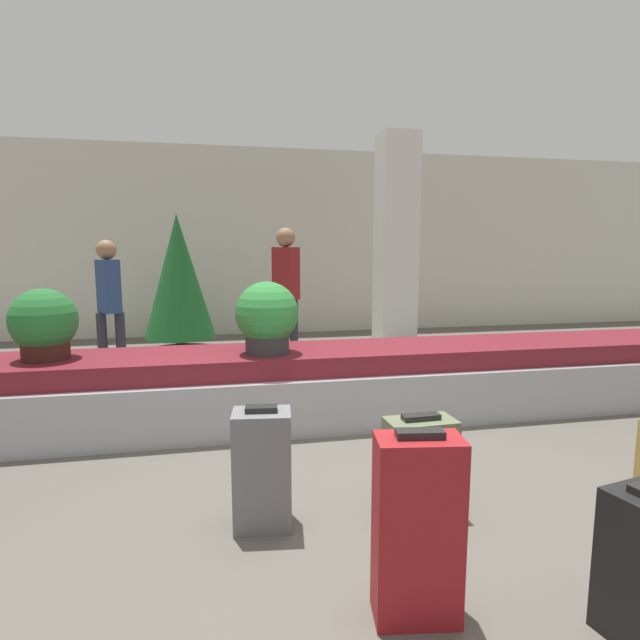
{
  "coord_description": "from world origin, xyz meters",
  "views": [
    {
      "loc": [
        -0.85,
        -2.48,
        1.46
      ],
      "look_at": [
        0.0,
        1.68,
        0.87
      ],
      "focal_mm": 28.0,
      "sensor_mm": 36.0,
      "label": 1
    }
  ],
  "objects_px": {
    "suitcase_2": "(262,469)",
    "suitcase_0": "(417,528)",
    "traveler_0": "(286,283)",
    "pillar": "(396,241)",
    "potted_plant_0": "(267,317)",
    "traveler_1": "(109,297)",
    "decorated_tree": "(179,276)",
    "suitcase_1": "(420,465)",
    "potted_plant_1": "(44,324)"
  },
  "relations": [
    {
      "from": "suitcase_2",
      "to": "potted_plant_0",
      "type": "relative_size",
      "value": 1.12
    },
    {
      "from": "suitcase_2",
      "to": "potted_plant_1",
      "type": "xyz_separation_m",
      "value": [
        -1.54,
        1.67,
        0.57
      ]
    },
    {
      "from": "suitcase_1",
      "to": "potted_plant_1",
      "type": "distance_m",
      "value": 3.01
    },
    {
      "from": "suitcase_2",
      "to": "potted_plant_0",
      "type": "height_order",
      "value": "potted_plant_0"
    },
    {
      "from": "decorated_tree",
      "to": "traveler_1",
      "type": "bearing_deg",
      "value": -112.67
    },
    {
      "from": "suitcase_2",
      "to": "traveler_0",
      "type": "height_order",
      "value": "traveler_0"
    },
    {
      "from": "potted_plant_0",
      "to": "traveler_0",
      "type": "xyz_separation_m",
      "value": [
        0.47,
        2.29,
        0.14
      ]
    },
    {
      "from": "suitcase_2",
      "to": "decorated_tree",
      "type": "relative_size",
      "value": 0.33
    },
    {
      "from": "suitcase_0",
      "to": "traveler_1",
      "type": "bearing_deg",
      "value": 123.2
    },
    {
      "from": "traveler_1",
      "to": "suitcase_2",
      "type": "bearing_deg",
      "value": 172.84
    },
    {
      "from": "suitcase_1",
      "to": "traveler_1",
      "type": "xyz_separation_m",
      "value": [
        -2.3,
        3.55,
        0.66
      ]
    },
    {
      "from": "suitcase_2",
      "to": "potted_plant_1",
      "type": "distance_m",
      "value": 2.34
    },
    {
      "from": "potted_plant_1",
      "to": "decorated_tree",
      "type": "bearing_deg",
      "value": 77.39
    },
    {
      "from": "suitcase_2",
      "to": "potted_plant_0",
      "type": "xyz_separation_m",
      "value": [
        0.18,
        1.55,
        0.6
      ]
    },
    {
      "from": "suitcase_0",
      "to": "decorated_tree",
      "type": "relative_size",
      "value": 0.39
    },
    {
      "from": "traveler_0",
      "to": "decorated_tree",
      "type": "height_order",
      "value": "decorated_tree"
    },
    {
      "from": "potted_plant_1",
      "to": "traveler_0",
      "type": "height_order",
      "value": "traveler_0"
    },
    {
      "from": "potted_plant_0",
      "to": "potted_plant_1",
      "type": "distance_m",
      "value": 1.72
    },
    {
      "from": "suitcase_0",
      "to": "suitcase_2",
      "type": "relative_size",
      "value": 1.18
    },
    {
      "from": "suitcase_2",
      "to": "traveler_0",
      "type": "distance_m",
      "value": 3.96
    },
    {
      "from": "potted_plant_0",
      "to": "pillar",
      "type": "bearing_deg",
      "value": 55.06
    },
    {
      "from": "suitcase_0",
      "to": "potted_plant_0",
      "type": "distance_m",
      "value": 2.43
    },
    {
      "from": "traveler_0",
      "to": "pillar",
      "type": "bearing_deg",
      "value": -105.08
    },
    {
      "from": "traveler_0",
      "to": "traveler_1",
      "type": "height_order",
      "value": "traveler_0"
    },
    {
      "from": "pillar",
      "to": "suitcase_0",
      "type": "bearing_deg",
      "value": -109.05
    },
    {
      "from": "potted_plant_0",
      "to": "traveler_0",
      "type": "distance_m",
      "value": 2.34
    },
    {
      "from": "potted_plant_1",
      "to": "decorated_tree",
      "type": "xyz_separation_m",
      "value": [
        0.77,
        3.42,
        0.19
      ]
    },
    {
      "from": "potted_plant_1",
      "to": "traveler_0",
      "type": "bearing_deg",
      "value": 44.83
    },
    {
      "from": "pillar",
      "to": "traveler_1",
      "type": "distance_m",
      "value": 4.19
    },
    {
      "from": "traveler_1",
      "to": "decorated_tree",
      "type": "height_order",
      "value": "decorated_tree"
    },
    {
      "from": "suitcase_2",
      "to": "potted_plant_0",
      "type": "bearing_deg",
      "value": 90.26
    },
    {
      "from": "suitcase_0",
      "to": "traveler_1",
      "type": "xyz_separation_m",
      "value": [
        -1.97,
        4.31,
        0.55
      ]
    },
    {
      "from": "suitcase_0",
      "to": "traveler_0",
      "type": "bearing_deg",
      "value": 97.36
    },
    {
      "from": "potted_plant_0",
      "to": "traveler_0",
      "type": "relative_size",
      "value": 0.34
    },
    {
      "from": "potted_plant_0",
      "to": "traveler_1",
      "type": "bearing_deg",
      "value": 129.2
    },
    {
      "from": "pillar",
      "to": "suitcase_1",
      "type": "xyz_separation_m",
      "value": [
        -1.61,
        -4.87,
        -1.33
      ]
    },
    {
      "from": "pillar",
      "to": "traveler_1",
      "type": "bearing_deg",
      "value": -161.3
    },
    {
      "from": "traveler_0",
      "to": "traveler_1",
      "type": "relative_size",
      "value": 1.11
    },
    {
      "from": "suitcase_1",
      "to": "traveler_1",
      "type": "relative_size",
      "value": 0.36
    },
    {
      "from": "traveler_1",
      "to": "potted_plant_0",
      "type": "bearing_deg",
      "value": -170.04
    },
    {
      "from": "suitcase_0",
      "to": "potted_plant_1",
      "type": "relative_size",
      "value": 1.41
    },
    {
      "from": "potted_plant_1",
      "to": "suitcase_2",
      "type": "bearing_deg",
      "value": -47.31
    },
    {
      "from": "pillar",
      "to": "traveler_1",
      "type": "height_order",
      "value": "pillar"
    },
    {
      "from": "pillar",
      "to": "potted_plant_0",
      "type": "xyz_separation_m",
      "value": [
        -2.31,
        -3.3,
        -0.68
      ]
    },
    {
      "from": "pillar",
      "to": "potted_plant_1",
      "type": "xyz_separation_m",
      "value": [
        -4.03,
        -3.18,
        -0.71
      ]
    },
    {
      "from": "pillar",
      "to": "suitcase_0",
      "type": "xyz_separation_m",
      "value": [
        -1.95,
        -5.64,
        -1.22
      ]
    },
    {
      "from": "potted_plant_0",
      "to": "decorated_tree",
      "type": "relative_size",
      "value": 0.3
    },
    {
      "from": "suitcase_2",
      "to": "suitcase_0",
      "type": "bearing_deg",
      "value": -48.77
    },
    {
      "from": "decorated_tree",
      "to": "suitcase_0",
      "type": "bearing_deg",
      "value": -77.42
    },
    {
      "from": "potted_plant_1",
      "to": "traveler_1",
      "type": "xyz_separation_m",
      "value": [
        0.11,
        1.85,
        0.04
      ]
    }
  ]
}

